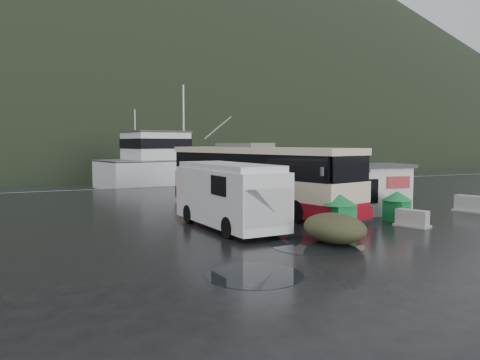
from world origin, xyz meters
name	(u,v)px	position (x,y,z in m)	size (l,w,h in m)	color
ground	(289,225)	(0.00, 0.00, 0.00)	(160.00, 160.00, 0.00)	black
harbor_water	(68,157)	(0.00, 110.00, 0.00)	(300.00, 180.00, 0.02)	black
quay_edge	(165,187)	(0.00, 20.00, 0.00)	(160.00, 0.60, 1.50)	#999993
headland	(65,150)	(10.00, 250.00, 0.00)	(780.00, 540.00, 570.00)	black
coach_bus	(257,210)	(0.81, 4.72, 0.00)	(3.21, 12.94, 3.66)	beige
white_van	(228,228)	(-2.75, 0.42, 0.00)	(2.29, 6.68, 2.80)	silver
waste_bin_left	(340,228)	(1.49, -1.71, 0.00)	(1.05, 1.05, 1.47)	#157B3A
waste_bin_right	(397,221)	(5.16, -1.19, 0.00)	(1.00, 1.00, 1.39)	#157B3A
dome_tent	(334,243)	(-0.43, -3.94, 0.00)	(1.96, 2.74, 1.08)	#383922
ticket_kiosk	(374,213)	(5.77, 1.04, 0.00)	(3.27, 2.48, 2.56)	silver
jersey_barrier_a	(412,226)	(4.66, -2.64, 0.00)	(0.73, 1.46, 0.73)	#999993
jersey_barrier_b	(471,212)	(10.81, -0.66, 0.00)	(0.85, 1.71, 0.85)	#999993
fishing_trawler	(210,177)	(7.30, 28.37, 0.00)	(27.37, 5.99, 10.95)	silver
puddles	(296,255)	(-2.74, -5.01, 0.01)	(6.75, 5.46, 0.01)	black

